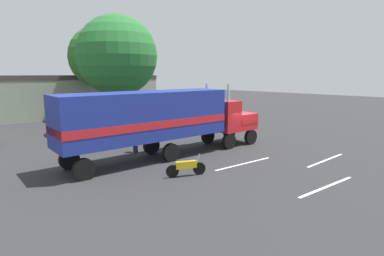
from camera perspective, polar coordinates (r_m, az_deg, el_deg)
The scene contains 10 objects.
ground_plane at distance 23.30m, azimuth 7.73°, elevation -2.99°, with size 120.00×120.00×0.00m, color #2D2D30.
lane_stripe_near at distance 18.47m, azimuth 9.52°, elevation -6.49°, with size 4.40×0.16×0.01m, color silver.
lane_stripe_mid at distance 20.60m, azimuth 23.39°, elevation -5.46°, with size 4.40×0.16×0.01m, color silver.
lane_stripe_far at distance 15.98m, azimuth 23.54°, elevation -9.86°, with size 4.40×0.16×0.01m, color silver.
semi_truck at distance 19.21m, azimuth -5.60°, elevation 1.93°, with size 14.35×4.01×4.50m.
person_bystander at distance 20.97m, azimuth -10.42°, elevation -2.03°, with size 0.40×0.48×1.63m.
motorcycle at distance 15.99m, azimuth -1.07°, elevation -7.19°, with size 1.94×1.02×1.12m.
tree_left at distance 28.59m, azimuth -13.61°, elevation 12.75°, with size 7.02×7.02×10.23m.
tree_center at distance 37.07m, azimuth -16.60°, elevation 12.37°, with size 6.86×6.86×10.43m.
building_backdrop at distance 41.36m, azimuth -22.70°, elevation 5.75°, with size 23.88×8.44×4.95m.
Camera 1 is at (-18.09, -13.73, 5.22)m, focal length 29.00 mm.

